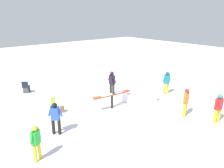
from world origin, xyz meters
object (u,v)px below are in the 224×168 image
Objects in this scene: bystander_orange at (186,101)px; bystander_red at (218,107)px; bystander_teal at (167,81)px; backpack_on_snow at (62,109)px; main_rider_on_rail at (112,83)px; rail_feature at (112,96)px; folding_chair at (26,87)px; bystander_blue at (56,117)px; loose_snowboard_lime at (53,101)px; bystander_green at (36,141)px.

bystander_orange reaches higher than bystander_red.
backpack_on_snow is at bearing 175.67° from bystander_teal.
backpack_on_snow is (2.52, -1.43, -1.41)m from main_rider_on_rail.
folding_chair is (2.95, -5.95, -0.36)m from rail_feature.
bystander_orange reaches higher than folding_chair.
folding_chair is (5.34, -9.32, -0.47)m from bystander_orange.
bystander_blue is 8.35m from bystander_teal.
folding_chair is (2.95, -5.95, -1.16)m from main_rider_on_rail.
main_rider_on_rail is at bearing 0.00° from rail_feature.
main_rider_on_rail reaches higher than bystander_blue.
bystander_blue is 4.63× the size of backpack_on_snow.
bystander_teal is at bearing -85.85° from backpack_on_snow.
bystander_teal reaches higher than loose_snowboard_lime.
folding_chair is at bearing 25.45° from backpack_on_snow.
bystander_orange reaches higher than bystander_green.
bystander_teal is at bearing 178.21° from main_rider_on_rail.
bystander_green is (5.30, 1.87, -0.75)m from main_rider_on_rail.
bystander_teal is 1.03× the size of bystander_red.
bystander_orange is 1.07× the size of bystander_green.
bystander_teal is 4.75× the size of backpack_on_snow.
rail_feature is at bearing 0.00° from main_rider_on_rail.
bystander_teal is 9.87m from bystander_green.
bystander_blue is (3.87, 0.59, 0.11)m from rail_feature.
folding_chair is at bearing -57.05° from rail_feature.
bystander_blue is at bearing 3.98° from loose_snowboard_lime.
backpack_on_snow is (-0.44, 4.53, -0.24)m from folding_chair.
bystander_teal reaches higher than bystander_blue.
main_rider_on_rail reaches higher than backpack_on_snow.
rail_feature is 5.62m from bystander_green.
folding_chair is (0.72, -2.69, 0.40)m from loose_snowboard_lime.
bystander_green reaches higher than backpack_on_snow.
bystander_teal is (-2.09, -2.81, 0.02)m from bystander_orange.
main_rider_on_rail is 6.75m from folding_chair.
bystander_blue reaches higher than rail_feature.
folding_chair is at bearing 40.91° from bystander_green.
bystander_blue is at bearing -20.52° from bystander_red.
bystander_red is (1.51, 4.30, -0.03)m from bystander_teal.
bystander_blue is at bearing 13.89° from main_rider_on_rail.
rail_feature is 1.59× the size of bystander_orange.
loose_snowboard_lime is at bearing -75.44° from bystander_orange.
bystander_teal reaches higher than bystander_orange.
bystander_red is at bearing 126.68° from main_rider_on_rail.
rail_feature is at bearing -124.83° from bystander_blue.
bystander_green is at bearing -160.85° from bystander_teal.
main_rider_on_rail is 5.73m from bystander_red.
loose_snowboard_lime is 1.86m from backpack_on_snow.
bystander_blue reaches higher than bystander_green.
bystander_red is 4.60× the size of backpack_on_snow.
main_rider_on_rail is 0.97× the size of bystander_red.
bystander_orange is 1.01× the size of bystander_red.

